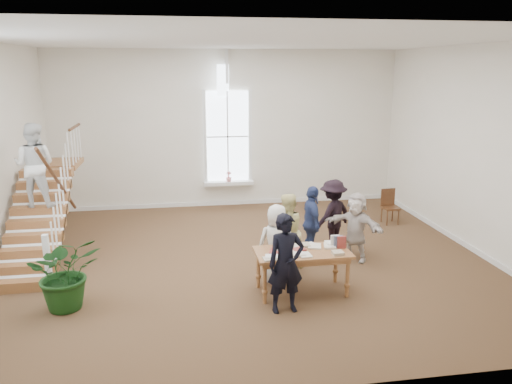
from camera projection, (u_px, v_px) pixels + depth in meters
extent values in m
plane|color=#45321B|center=(251.00, 260.00, 10.66)|extent=(10.00, 10.00, 0.00)
plane|color=silver|center=(227.00, 129.00, 14.42)|extent=(10.00, 0.00, 10.00)
plane|color=silver|center=(308.00, 222.00, 5.80)|extent=(10.00, 0.00, 10.00)
plane|color=silver|center=(476.00, 150.00, 10.89)|extent=(0.00, 9.00, 9.00)
plane|color=white|center=(250.00, 40.00, 9.57)|extent=(10.00, 10.00, 0.00)
cube|color=white|center=(229.00, 183.00, 14.63)|extent=(1.45, 0.28, 0.10)
plane|color=white|center=(228.00, 137.00, 14.41)|extent=(2.60, 0.00, 2.60)
plane|color=white|center=(227.00, 80.00, 14.02)|extent=(0.60, 0.60, 0.85)
cube|color=white|center=(228.00, 203.00, 14.93)|extent=(10.00, 0.04, 0.12)
imported|color=pink|center=(229.00, 177.00, 14.55)|extent=(0.17, 0.17, 0.30)
cube|color=brown|center=(24.00, 285.00, 9.20)|extent=(1.10, 0.30, 0.20)
cube|color=brown|center=(28.00, 268.00, 9.44)|extent=(1.10, 0.30, 0.20)
cube|color=brown|center=(31.00, 253.00, 9.68)|extent=(1.10, 0.30, 0.20)
cube|color=brown|center=(34.00, 238.00, 9.91)|extent=(1.10, 0.30, 0.20)
cube|color=brown|center=(37.00, 224.00, 10.15)|extent=(1.10, 0.30, 0.20)
cube|color=brown|center=(39.00, 210.00, 10.39)|extent=(1.10, 0.30, 0.20)
cube|color=brown|center=(42.00, 198.00, 10.63)|extent=(1.10, 0.30, 0.20)
cube|color=brown|center=(45.00, 185.00, 10.87)|extent=(1.10, 0.30, 0.20)
cube|color=brown|center=(47.00, 173.00, 11.11)|extent=(1.10, 0.30, 0.20)
cube|color=brown|center=(56.00, 164.00, 11.96)|extent=(1.10, 1.20, 0.12)
cube|color=white|center=(48.00, 263.00, 9.02)|extent=(0.10, 0.10, 1.10)
cylinder|color=#3D1E10|center=(58.00, 182.00, 10.02)|extent=(0.07, 2.74, 1.86)
imported|color=silver|center=(34.00, 165.00, 10.16)|extent=(0.94, 0.79, 1.72)
cube|color=brown|center=(302.00, 252.00, 8.95)|extent=(1.71, 0.87, 0.05)
cube|color=brown|center=(302.00, 256.00, 8.96)|extent=(1.58, 0.74, 0.10)
cylinder|color=brown|center=(265.00, 284.00, 8.61)|extent=(0.07, 0.07, 0.75)
cylinder|color=brown|center=(347.00, 278.00, 8.86)|extent=(0.07, 0.07, 0.75)
cylinder|color=brown|center=(258.00, 269.00, 9.23)|extent=(0.07, 0.07, 0.75)
cylinder|color=brown|center=(336.00, 264.00, 9.48)|extent=(0.07, 0.07, 0.75)
cube|color=silver|center=(305.00, 255.00, 8.73)|extent=(0.22, 0.28, 0.02)
cube|color=beige|center=(315.00, 246.00, 9.14)|extent=(0.30, 0.33, 0.03)
cube|color=tan|center=(338.00, 253.00, 8.78)|extent=(0.19, 0.19, 0.06)
cube|color=silver|center=(298.00, 253.00, 8.77)|extent=(0.24, 0.31, 0.04)
cube|color=#4C5972|center=(291.00, 253.00, 8.80)|extent=(0.17, 0.22, 0.03)
cube|color=maroon|center=(276.00, 251.00, 8.88)|extent=(0.29, 0.34, 0.04)
cube|color=white|center=(272.00, 257.00, 8.63)|extent=(0.26, 0.23, 0.04)
cube|color=#BFB299|center=(270.00, 259.00, 8.55)|extent=(0.24, 0.21, 0.03)
cube|color=silver|center=(332.00, 243.00, 9.26)|extent=(0.22, 0.21, 0.05)
cube|color=beige|center=(330.00, 246.00, 9.14)|extent=(0.27, 0.33, 0.04)
cube|color=tan|center=(305.00, 245.00, 9.20)|extent=(0.18, 0.22, 0.04)
cube|color=silver|center=(289.00, 255.00, 8.67)|extent=(0.24, 0.21, 0.05)
cube|color=#4C5972|center=(278.00, 248.00, 9.04)|extent=(0.22, 0.23, 0.05)
cube|color=maroon|center=(298.00, 250.00, 8.95)|extent=(0.28, 0.24, 0.04)
cube|color=white|center=(311.00, 245.00, 9.19)|extent=(0.30, 0.34, 0.03)
cube|color=#BFB299|center=(298.00, 246.00, 9.13)|extent=(0.25, 0.29, 0.04)
cube|color=silver|center=(282.00, 249.00, 8.96)|extent=(0.21, 0.22, 0.05)
imported|color=black|center=(286.00, 264.00, 8.24)|extent=(0.66, 0.46, 1.70)
imported|color=silver|center=(277.00, 243.00, 9.47)|extent=(0.74, 0.49, 1.50)
imported|color=#ECE093|center=(286.00, 232.00, 9.99)|extent=(0.96, 0.90, 1.58)
imported|color=navy|center=(312.00, 223.00, 10.54)|extent=(0.39, 0.94, 1.60)
imported|color=black|center=(333.00, 215.00, 11.07)|extent=(1.20, 1.06, 1.62)
imported|color=silver|center=(356.00, 227.00, 10.51)|extent=(1.23, 1.31, 1.47)
imported|color=#123611|center=(66.00, 272.00, 8.39)|extent=(1.40, 1.29, 1.29)
cube|color=#3D1E10|center=(390.00, 208.00, 13.05)|extent=(0.42, 0.42, 0.05)
cube|color=#3D1E10|center=(388.00, 197.00, 13.15)|extent=(0.39, 0.06, 0.47)
cylinder|color=#3D1E10|center=(387.00, 218.00, 12.91)|extent=(0.04, 0.04, 0.41)
cylinder|color=#3D1E10|center=(398.00, 217.00, 12.98)|extent=(0.04, 0.04, 0.41)
cylinder|color=#3D1E10|center=(382.00, 215.00, 13.21)|extent=(0.04, 0.04, 0.41)
cylinder|color=#3D1E10|center=(392.00, 214.00, 13.28)|extent=(0.04, 0.04, 0.41)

